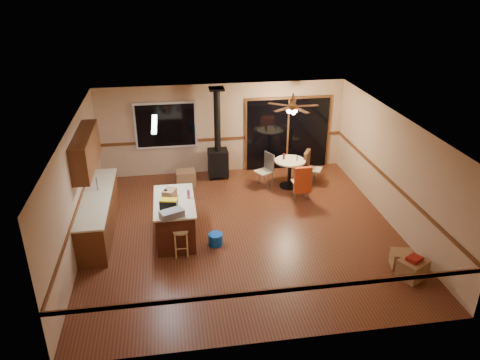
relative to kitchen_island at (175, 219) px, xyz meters
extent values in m
plane|color=#572A18|center=(1.50, 0.00, -0.45)|extent=(7.00, 7.00, 0.00)
plane|color=silver|center=(1.50, 0.00, 2.15)|extent=(7.00, 7.00, 0.00)
plane|color=tan|center=(1.50, 3.50, 0.85)|extent=(7.00, 0.00, 7.00)
plane|color=tan|center=(1.50, -3.50, 0.85)|extent=(7.00, 0.00, 7.00)
plane|color=tan|center=(-2.00, 0.00, 0.85)|extent=(0.00, 7.00, 7.00)
plane|color=tan|center=(5.00, 0.00, 0.85)|extent=(0.00, 7.00, 7.00)
cube|color=black|center=(-0.10, 3.45, 1.05)|extent=(1.72, 0.10, 1.32)
cube|color=black|center=(3.40, 3.45, 0.60)|extent=(2.52, 0.10, 2.10)
cube|color=#5B3017|center=(-1.70, 0.50, -0.02)|extent=(0.60, 3.00, 0.86)
cube|color=beige|center=(-1.70, 0.50, 0.43)|extent=(0.64, 3.04, 0.04)
cube|color=#5B3017|center=(-1.83, 0.70, 1.45)|extent=(0.35, 2.00, 0.80)
cube|color=#461E11|center=(0.00, 0.00, -0.02)|extent=(0.80, 1.60, 0.86)
cube|color=beige|center=(0.00, 0.00, 0.43)|extent=(0.88, 1.68, 0.04)
cube|color=black|center=(1.30, 3.05, 0.00)|extent=(0.55, 0.50, 0.75)
cylinder|color=black|center=(1.30, 3.05, 1.26)|extent=(0.18, 0.18, 1.77)
cylinder|color=brown|center=(3.15, 2.13, 1.80)|extent=(0.24, 0.24, 0.10)
cylinder|color=brown|center=(3.15, 2.13, 2.07)|extent=(0.05, 0.05, 0.16)
sphere|color=#FFD88C|center=(3.15, 2.13, 1.68)|extent=(0.16, 0.16, 0.16)
cube|color=white|center=(-0.30, 0.30, 2.11)|extent=(0.10, 1.20, 0.04)
cube|color=slate|center=(-0.06, -0.72, 0.52)|extent=(0.54, 0.43, 0.15)
cube|color=black|center=(-0.11, -0.37, 0.55)|extent=(0.39, 0.26, 0.20)
cube|color=gold|center=(-0.11, -0.37, 0.66)|extent=(0.39, 0.26, 0.03)
cube|color=olive|center=(-0.09, 0.12, 0.55)|extent=(0.34, 0.39, 0.21)
cylinder|color=black|center=(-0.16, 0.08, 0.57)|extent=(0.09, 0.09, 0.25)
cylinder|color=#D84C8C|center=(0.32, 0.07, 0.55)|extent=(0.08, 0.08, 0.21)
cylinder|color=white|center=(-0.08, 0.42, 0.54)|extent=(0.08, 0.08, 0.18)
cylinder|color=tan|center=(0.09, -0.76, -0.15)|extent=(0.33, 0.33, 0.60)
cylinder|color=blue|center=(0.84, -0.48, -0.32)|extent=(0.32, 0.32, 0.26)
cylinder|color=black|center=(3.15, 2.13, -0.43)|extent=(0.52, 0.52, 0.04)
cylinder|color=black|center=(3.15, 2.13, -0.06)|extent=(0.10, 0.10, 0.70)
cylinder|color=beige|center=(3.15, 2.13, 0.31)|extent=(0.83, 0.83, 0.04)
cylinder|color=#590C14|center=(3.00, 2.23, 0.41)|extent=(0.07, 0.07, 0.17)
cylinder|color=beige|center=(3.33, 2.08, 0.39)|extent=(0.07, 0.07, 0.13)
cube|color=#B9AE89|center=(2.45, 2.23, 0.00)|extent=(0.54, 0.54, 0.03)
cube|color=slate|center=(2.62, 2.32, 0.25)|extent=(0.21, 0.37, 0.50)
cube|color=#B9AE89|center=(3.25, 1.43, 0.00)|extent=(0.41, 0.41, 0.03)
cube|color=slate|center=(3.26, 1.24, 0.25)|extent=(0.40, 0.04, 0.50)
cube|color=#BC3C15|center=(3.26, 1.22, 0.15)|extent=(0.44, 0.11, 0.70)
cube|color=#B9AE89|center=(3.85, 2.18, 0.00)|extent=(0.54, 0.54, 0.03)
cube|color=slate|center=(3.68, 2.27, 0.25)|extent=(0.22, 0.37, 0.50)
cube|color=#3D2517|center=(3.66, 2.28, 0.15)|extent=(0.30, 0.43, 0.70)
cube|color=olive|center=(0.35, 2.67, -0.24)|extent=(0.55, 0.45, 0.42)
cube|color=olive|center=(4.50, -2.24, -0.26)|extent=(0.66, 0.62, 0.39)
cube|color=olive|center=(4.47, -1.86, -0.28)|extent=(0.48, 0.44, 0.34)
cube|color=maroon|center=(4.50, -2.24, -0.03)|extent=(0.35, 0.33, 0.07)
camera|label=1|loc=(0.02, -9.14, 5.12)|focal=35.00mm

